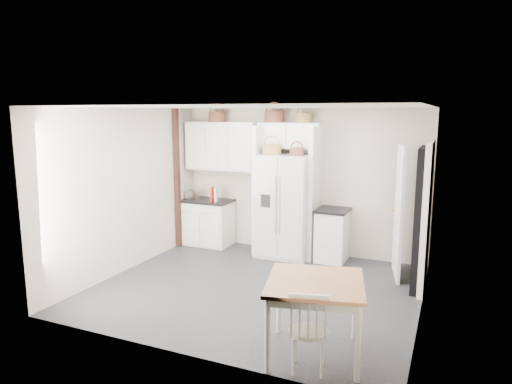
% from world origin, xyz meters
% --- Properties ---
extents(floor, '(4.50, 4.50, 0.00)m').
position_xyz_m(floor, '(0.00, 0.00, 0.00)').
color(floor, black).
rests_on(floor, ground).
extents(ceiling, '(4.50, 4.50, 0.00)m').
position_xyz_m(ceiling, '(0.00, 0.00, 2.60)').
color(ceiling, white).
rests_on(ceiling, wall_back).
extents(wall_back, '(4.50, 0.00, 4.50)m').
position_xyz_m(wall_back, '(0.00, 2.00, 1.30)').
color(wall_back, beige).
rests_on(wall_back, floor).
extents(wall_left, '(0.00, 4.00, 4.00)m').
position_xyz_m(wall_left, '(-2.25, 0.00, 1.30)').
color(wall_left, beige).
rests_on(wall_left, floor).
extents(wall_right, '(0.00, 4.00, 4.00)m').
position_xyz_m(wall_right, '(2.25, 0.00, 1.30)').
color(wall_right, beige).
rests_on(wall_right, floor).
extents(refrigerator, '(0.93, 0.75, 1.81)m').
position_xyz_m(refrigerator, '(-0.15, 1.63, 0.90)').
color(refrigerator, silver).
rests_on(refrigerator, floor).
extents(base_cab_left, '(0.91, 0.57, 0.84)m').
position_xyz_m(base_cab_left, '(-1.76, 1.70, 0.42)').
color(base_cab_left, white).
rests_on(base_cab_left, floor).
extents(base_cab_right, '(0.49, 0.59, 0.86)m').
position_xyz_m(base_cab_right, '(0.69, 1.70, 0.43)').
color(base_cab_right, white).
rests_on(base_cab_right, floor).
extents(dining_table, '(1.18, 1.18, 0.82)m').
position_xyz_m(dining_table, '(1.29, -1.45, 0.41)').
color(dining_table, '#9E6436').
rests_on(dining_table, floor).
extents(windsor_chair, '(0.46, 0.44, 0.80)m').
position_xyz_m(windsor_chair, '(1.32, -1.75, 0.40)').
color(windsor_chair, white).
rests_on(windsor_chair, floor).
extents(counter_left, '(0.94, 0.61, 0.04)m').
position_xyz_m(counter_left, '(-1.76, 1.70, 0.86)').
color(counter_left, black).
rests_on(counter_left, base_cab_left).
extents(counter_right, '(0.53, 0.63, 0.04)m').
position_xyz_m(counter_right, '(0.69, 1.70, 0.88)').
color(counter_right, black).
rests_on(counter_right, base_cab_right).
extents(toaster, '(0.29, 0.22, 0.18)m').
position_xyz_m(toaster, '(-2.06, 1.64, 0.97)').
color(toaster, silver).
rests_on(toaster, counter_left).
extents(cookbook_red, '(0.08, 0.18, 0.27)m').
position_xyz_m(cookbook_red, '(-1.60, 1.62, 1.01)').
color(cookbook_red, '#B51E0F').
rests_on(cookbook_red, counter_left).
extents(cookbook_cream, '(0.08, 0.18, 0.27)m').
position_xyz_m(cookbook_cream, '(-1.52, 1.62, 1.01)').
color(cookbook_cream, beige).
rests_on(cookbook_cream, counter_left).
extents(basket_upper_b, '(0.32, 0.32, 0.19)m').
position_xyz_m(basket_upper_b, '(-1.59, 1.83, 2.45)').
color(basket_upper_b, brown).
rests_on(basket_upper_b, upper_cabinet).
extents(basket_bridge_a, '(0.35, 0.35, 0.20)m').
position_xyz_m(basket_bridge_a, '(-0.45, 1.83, 2.45)').
color(basket_bridge_a, brown).
rests_on(basket_bridge_a, bridge_cabinet).
extents(basket_bridge_b, '(0.28, 0.28, 0.16)m').
position_xyz_m(basket_bridge_b, '(0.09, 1.83, 2.43)').
color(basket_bridge_b, olive).
rests_on(basket_bridge_b, bridge_cabinet).
extents(basket_fridge_a, '(0.33, 0.33, 0.18)m').
position_xyz_m(basket_fridge_a, '(-0.38, 1.53, 1.90)').
color(basket_fridge_a, olive).
rests_on(basket_fridge_a, refrigerator).
extents(basket_fridge_b, '(0.24, 0.24, 0.13)m').
position_xyz_m(basket_fridge_b, '(0.08, 1.53, 1.87)').
color(basket_fridge_b, brown).
rests_on(basket_fridge_b, refrigerator).
extents(upper_cabinet, '(1.40, 0.34, 0.90)m').
position_xyz_m(upper_cabinet, '(-1.50, 1.83, 1.90)').
color(upper_cabinet, white).
rests_on(upper_cabinet, wall_back).
extents(bridge_cabinet, '(1.12, 0.34, 0.45)m').
position_xyz_m(bridge_cabinet, '(-0.15, 1.83, 2.12)').
color(bridge_cabinet, white).
rests_on(bridge_cabinet, wall_back).
extents(fridge_panel_left, '(0.08, 0.60, 2.30)m').
position_xyz_m(fridge_panel_left, '(-0.66, 1.70, 1.15)').
color(fridge_panel_left, white).
rests_on(fridge_panel_left, floor).
extents(fridge_panel_right, '(0.08, 0.60, 2.30)m').
position_xyz_m(fridge_panel_right, '(0.36, 1.70, 1.15)').
color(fridge_panel_right, white).
rests_on(fridge_panel_right, floor).
extents(trim_post, '(0.09, 0.09, 2.60)m').
position_xyz_m(trim_post, '(-2.20, 1.35, 1.30)').
color(trim_post, '#34150F').
rests_on(trim_post, floor).
extents(doorway_void, '(0.18, 0.85, 2.05)m').
position_xyz_m(doorway_void, '(2.16, 1.00, 1.02)').
color(doorway_void, black).
rests_on(doorway_void, floor).
extents(door_slab, '(0.21, 0.79, 2.05)m').
position_xyz_m(door_slab, '(1.80, 1.33, 1.02)').
color(door_slab, white).
rests_on(door_slab, floor).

